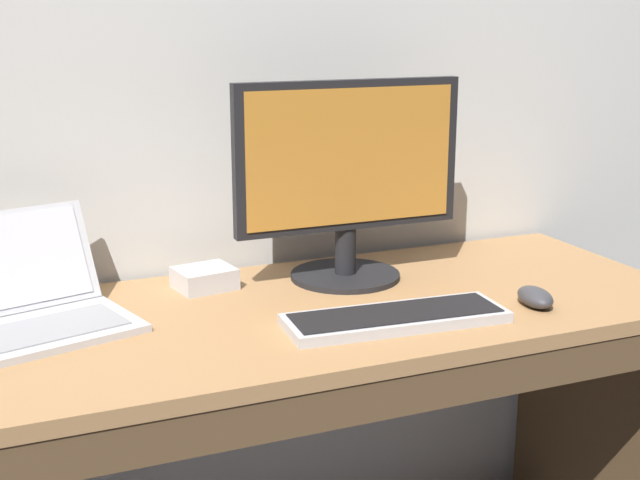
% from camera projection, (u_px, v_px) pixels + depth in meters
% --- Properties ---
extents(desk, '(1.76, 0.65, 0.78)m').
position_uv_depth(desk, '(285.00, 419.00, 1.80)').
color(desk, '#A87A4C').
rests_on(desk, ground).
extents(laptop_silver, '(0.41, 0.39, 0.21)m').
position_uv_depth(laptop_silver, '(31.00, 304.00, 1.65)').
color(laptop_silver, silver).
rests_on(laptop_silver, desk).
extents(external_monitor, '(0.53, 0.25, 0.45)m').
position_uv_depth(external_monitor, '(348.00, 175.00, 1.90)').
color(external_monitor, black).
rests_on(external_monitor, desk).
extents(wired_keyboard, '(0.45, 0.17, 0.02)m').
position_uv_depth(wired_keyboard, '(396.00, 318.00, 1.68)').
color(wired_keyboard, '#BCBCC1').
rests_on(wired_keyboard, desk).
extents(computer_mouse, '(0.08, 0.11, 0.04)m').
position_uv_depth(computer_mouse, '(535.00, 297.00, 1.78)').
color(computer_mouse, '#38383D').
rests_on(computer_mouse, desk).
extents(external_drive_box, '(0.14, 0.12, 0.05)m').
position_uv_depth(external_drive_box, '(205.00, 278.00, 1.89)').
color(external_drive_box, silver).
rests_on(external_drive_box, desk).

